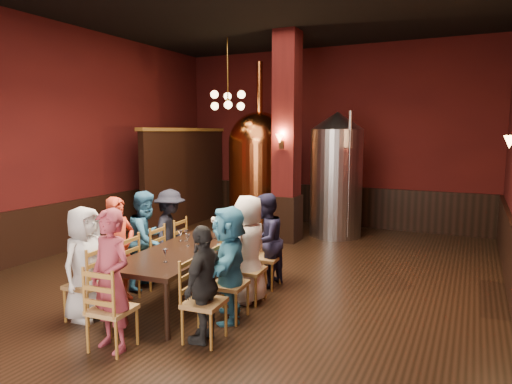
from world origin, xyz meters
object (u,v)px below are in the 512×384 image
at_px(person_0, 85,263).
at_px(person_1, 119,250).
at_px(steel_vessel, 336,175).
at_px(person_2, 147,239).
at_px(rose_vase, 217,224).
at_px(dining_table, 184,254).
at_px(copper_kettle, 260,168).

distance_m(person_0, person_1, 0.67).
height_order(person_1, steel_vessel, steel_vessel).
distance_m(person_2, rose_vase, 1.12).
relative_size(person_0, rose_vase, 4.05).
xyz_separation_m(dining_table, steel_vessel, (0.79, 4.92, 0.73)).
distance_m(person_2, steel_vessel, 4.98).
bearing_deg(steel_vessel, person_1, -106.92).
distance_m(person_2, copper_kettle, 4.98).
distance_m(steel_vessel, rose_vase, 4.23).
distance_m(person_0, person_2, 1.33).
height_order(person_1, person_2, person_2).
height_order(steel_vessel, rose_vase, steel_vessel).
xyz_separation_m(steel_vessel, rose_vase, (-0.69, -4.15, -0.43)).
height_order(dining_table, rose_vase, rose_vase).
xyz_separation_m(person_2, steel_vessel, (1.66, 4.65, 0.67)).
bearing_deg(dining_table, rose_vase, 78.49).
distance_m(dining_table, steel_vessel, 5.04).
bearing_deg(copper_kettle, person_1, -85.51).
xyz_separation_m(person_1, person_2, (-0.05, 0.66, 0.00)).
height_order(dining_table, person_0, person_0).
xyz_separation_m(person_0, person_1, (-0.05, 0.67, 0.02)).
height_order(person_2, steel_vessel, steel_vessel).
bearing_deg(person_0, rose_vase, -28.51).
distance_m(person_1, copper_kettle, 5.63).
bearing_deg(person_0, steel_vessel, -17.59).
height_order(person_0, rose_vase, person_0).
height_order(dining_table, steel_vessel, steel_vessel).
xyz_separation_m(person_1, copper_kettle, (-0.44, 5.57, 0.74)).
relative_size(person_0, person_2, 0.98).
relative_size(person_1, copper_kettle, 0.37).
bearing_deg(person_1, rose_vase, -33.55).
bearing_deg(copper_kettle, rose_vase, -72.86).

